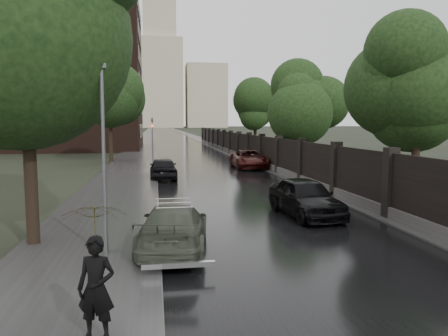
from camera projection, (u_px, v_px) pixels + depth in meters
ground at (323, 269)px, 10.85m from camera, size 800.00×800.00×0.00m
road at (164, 130)px, 197.50m from camera, size 8.00×420.00×0.02m
sidewalk_left at (151, 130)px, 196.57m from camera, size 4.00×420.00×0.16m
verge_right at (176, 130)px, 198.35m from camera, size 3.00×420.00×0.08m
fence_right at (245, 149)px, 42.90m from camera, size 0.45×75.72×2.70m
tree_left_near at (23, 20)px, 11.95m from camera, size 5.44×5.44×9.16m
tree_left_far at (110, 104)px, 38.53m from camera, size 4.25×4.25×7.39m
tree_right_a at (418, 92)px, 19.35m from camera, size 4.08×4.08×7.01m
tree_right_b at (309, 105)px, 33.11m from camera, size 4.08×4.08×7.01m
tree_right_c at (255, 111)px, 50.79m from camera, size 4.08×4.08×7.01m
lamp_post at (104, 160)px, 11.20m from camera, size 0.25×0.12×5.11m
traffic_light at (152, 138)px, 34.48m from camera, size 0.16×0.32×4.00m
brick_building at (49, 74)px, 58.10m from camera, size 24.00×18.00×20.00m
stalinist_tower at (160, 72)px, 301.57m from camera, size 92.00×30.00×159.00m
volga_sedan at (174, 227)px, 12.43m from camera, size 2.41×4.70×1.31m
hatchback_left at (163, 168)px, 27.89m from camera, size 1.76×4.23×1.43m
car_right_near at (305, 197)px, 16.81m from camera, size 2.16×4.57×1.51m
car_right_far at (249, 159)px, 34.52m from camera, size 2.55×5.36×1.48m
pedestrian_umbrella at (94, 232)px, 6.82m from camera, size 1.22×1.23×2.64m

